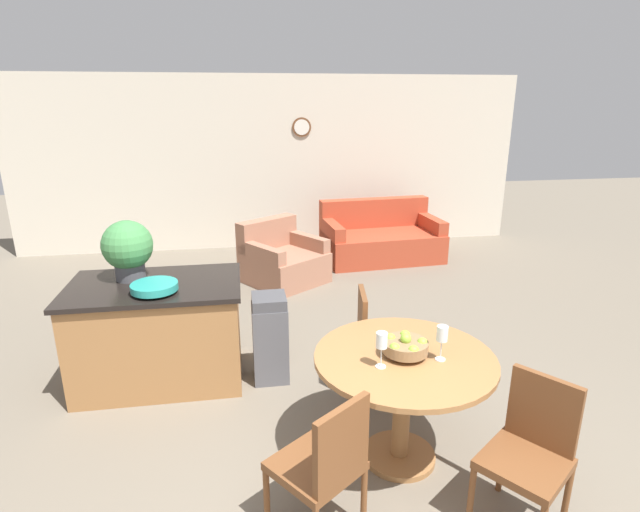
{
  "coord_description": "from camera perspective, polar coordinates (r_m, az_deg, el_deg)",
  "views": [
    {
      "loc": [
        -0.56,
        -1.64,
        2.34
      ],
      "look_at": [
        0.13,
        2.6,
        0.98
      ],
      "focal_mm": 28.0,
      "sensor_mm": 36.0,
      "label": 1
    }
  ],
  "objects": [
    {
      "name": "dining_chair_near_right",
      "position": [
        3.18,
        22.96,
        -19.48
      ],
      "size": [
        0.59,
        0.59,
        0.89
      ],
      "rotation": [
        0.0,
        0.0,
        8.49
      ],
      "color": "brown",
      "rests_on": "ground_plane"
    },
    {
      "name": "wine_glass_left",
      "position": [
        3.05,
        7.07,
        -9.69
      ],
      "size": [
        0.07,
        0.07,
        0.23
      ],
      "color": "silver",
      "rests_on": "dining_table"
    },
    {
      "name": "dining_chair_far_side",
      "position": [
        4.1,
        6.45,
        -9.29
      ],
      "size": [
        0.48,
        0.48,
        0.89
      ],
      "rotation": [
        0.0,
        0.0,
        4.56
      ],
      "color": "brown",
      "rests_on": "ground_plane"
    },
    {
      "name": "armchair",
      "position": [
        6.63,
        -4.35,
        -0.58
      ],
      "size": [
        1.25,
        1.25,
        0.8
      ],
      "rotation": [
        0.0,
        0.0,
        0.61
      ],
      "color": "#A87056",
      "rests_on": "ground_plane"
    },
    {
      "name": "dining_table",
      "position": [
        3.36,
        9.51,
        -13.81
      ],
      "size": [
        1.16,
        1.16,
        0.78
      ],
      "color": "#9E6B3D",
      "rests_on": "ground_plane"
    },
    {
      "name": "couch",
      "position": [
        7.63,
        6.92,
        1.91
      ],
      "size": [
        1.78,
        1.11,
        0.86
      ],
      "rotation": [
        0.0,
        0.0,
        0.08
      ],
      "color": "#B24228",
      "rests_on": "ground_plane"
    },
    {
      "name": "potted_plant",
      "position": [
        4.43,
        -21.13,
        0.87
      ],
      "size": [
        0.41,
        0.41,
        0.5
      ],
      "color": "#4C4C51",
      "rests_on": "kitchen_island"
    },
    {
      "name": "wall_back",
      "position": [
        8.09,
        -5.33,
        10.5
      ],
      "size": [
        8.0,
        0.09,
        2.7
      ],
      "color": "beige",
      "rests_on": "ground_plane"
    },
    {
      "name": "kitchen_island",
      "position": [
        4.5,
        -17.9,
        -8.24
      ],
      "size": [
        1.4,
        0.89,
        0.88
      ],
      "color": "#9E6B3D",
      "rests_on": "ground_plane"
    },
    {
      "name": "trash_bin",
      "position": [
        4.34,
        -5.72,
        -9.31
      ],
      "size": [
        0.29,
        0.31,
        0.77
      ],
      "color": "#56565B",
      "rests_on": "ground_plane"
    },
    {
      "name": "teal_bowl",
      "position": [
        4.11,
        -18.4,
        -3.37
      ],
      "size": [
        0.36,
        0.36,
        0.08
      ],
      "color": "teal",
      "rests_on": "kitchen_island"
    },
    {
      "name": "wine_glass_right",
      "position": [
        3.19,
        13.79,
        -8.76
      ],
      "size": [
        0.07,
        0.07,
        0.23
      ],
      "color": "silver",
      "rests_on": "dining_table"
    },
    {
      "name": "dining_chair_near_left",
      "position": [
        2.87,
        0.57,
        -22.49
      ],
      "size": [
        0.59,
        0.59,
        0.89
      ],
      "rotation": [
        0.0,
        0.0,
        6.92
      ],
      "color": "brown",
      "rests_on": "ground_plane"
    },
    {
      "name": "fruit_bowl",
      "position": [
        3.24,
        9.72,
        -10.08
      ],
      "size": [
        0.29,
        0.29,
        0.15
      ],
      "color": "olive",
      "rests_on": "dining_table"
    }
  ]
}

